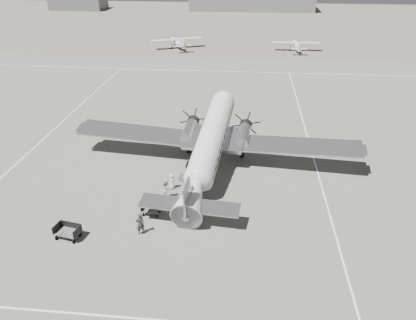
% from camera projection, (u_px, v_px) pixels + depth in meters
% --- Properties ---
extents(ground, '(260.00, 260.00, 0.00)m').
position_uv_depth(ground, '(188.00, 192.00, 36.05)').
color(ground, slate).
rests_on(ground, ground).
extents(taxi_line_near, '(60.00, 0.15, 0.01)m').
position_uv_depth(taxi_line_near, '(154.00, 320.00, 23.72)').
color(taxi_line_near, silver).
rests_on(taxi_line_near, ground).
extents(taxi_line_right, '(0.15, 80.00, 0.01)m').
position_uv_depth(taxi_line_right, '(325.00, 200.00, 34.99)').
color(taxi_line_right, silver).
rests_on(taxi_line_right, ground).
extents(taxi_line_left, '(0.15, 60.00, 0.01)m').
position_uv_depth(taxi_line_left, '(45.00, 137.00, 46.43)').
color(taxi_line_left, silver).
rests_on(taxi_line_left, ground).
extents(taxi_line_horizon, '(90.00, 0.15, 0.01)m').
position_uv_depth(taxi_line_horizon, '(220.00, 71.00, 71.27)').
color(taxi_line_horizon, silver).
rests_on(taxi_line_horizon, ground).
extents(grass_infield, '(260.00, 90.00, 0.01)m').
position_uv_depth(grass_infield, '(234.00, 21.00, 119.70)').
color(grass_infield, '#646254').
rests_on(grass_infield, ground).
extents(hangar_main, '(42.00, 14.00, 6.60)m').
position_uv_depth(hangar_main, '(252.00, 0.00, 139.74)').
color(hangar_main, slate).
rests_on(hangar_main, ground).
extents(shed_secondary, '(18.00, 10.00, 4.00)m').
position_uv_depth(shed_secondary, '(79.00, 3.00, 141.19)').
color(shed_secondary, '#525252').
rests_on(shed_secondary, ground).
extents(dc3_airliner, '(30.73, 22.73, 5.52)m').
position_uv_depth(dc3_airliner, '(210.00, 145.00, 38.31)').
color(dc3_airliner, '#B0B0B2').
rests_on(dc3_airliner, ground).
extents(light_plane_left, '(13.93, 12.92, 2.31)m').
position_uv_depth(light_plane_left, '(178.00, 43.00, 86.43)').
color(light_plane_left, silver).
rests_on(light_plane_left, ground).
extents(light_plane_right, '(10.26, 8.44, 2.08)m').
position_uv_depth(light_plane_right, '(296.00, 46.00, 84.33)').
color(light_plane_right, silver).
rests_on(light_plane_right, ground).
extents(baggage_cart_near, '(1.65, 1.22, 0.89)m').
position_uv_depth(baggage_cart_near, '(151.00, 210.00, 32.91)').
color(baggage_cart_near, '#525252').
rests_on(baggage_cart_near, ground).
extents(baggage_cart_far, '(2.14, 1.69, 1.08)m').
position_uv_depth(baggage_cart_far, '(68.00, 232.00, 30.17)').
color(baggage_cart_far, '#525252').
rests_on(baggage_cart_far, ground).
extents(ground_crew, '(0.80, 0.74, 1.83)m').
position_uv_depth(ground_crew, '(140.00, 224.00, 30.46)').
color(ground_crew, '#2E2E2E').
rests_on(ground_crew, ground).
extents(ramp_agent, '(0.90, 1.05, 1.87)m').
position_uv_depth(ramp_agent, '(167.00, 189.00, 34.80)').
color(ramp_agent, silver).
rests_on(ramp_agent, ground).
extents(passenger, '(0.68, 0.83, 1.47)m').
position_uv_depth(passenger, '(172.00, 181.00, 36.32)').
color(passenger, silver).
rests_on(passenger, ground).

